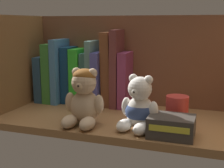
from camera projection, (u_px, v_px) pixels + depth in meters
shelf_board at (125, 121)px, 86.88cm from camera, size 69.39×30.98×2.00cm
shelf_back_panel at (140, 64)px, 99.03cm from camera, size 71.79×1.20×30.50cm
shelf_side_panel_left at (16, 65)px, 95.41cm from camera, size 1.60×33.38×30.50cm
book_0 at (48, 78)px, 106.80cm from camera, size 2.99×13.83×15.14cm
book_1 at (56, 72)px, 105.34cm from camera, size 3.08×14.12×19.49cm
book_2 at (63, 70)px, 104.27cm from camera, size 2.14×14.72×20.98cm
book_3 at (71, 74)px, 103.63cm from camera, size 2.89×9.90×18.48cm
book_4 at (80, 75)px, 102.60cm from camera, size 3.34×10.40×18.00cm
book_5 at (88, 78)px, 101.77cm from camera, size 2.48×10.41×16.83cm
book_6 at (94, 72)px, 100.68cm from camera, size 1.88×11.61×20.70cm
book_7 at (101, 78)px, 100.24cm from camera, size 2.45×13.39×17.22cm
book_8 at (110, 69)px, 98.71cm from camera, size 3.48×10.05×23.48cm
book_9 at (118, 68)px, 97.73cm from camera, size 2.26×11.41×24.17cm
book_10 at (126, 79)px, 97.52cm from camera, size 2.71×11.17×17.36cm
teddy_bear_larger at (84, 98)px, 79.74cm from camera, size 10.77×10.86×14.89cm
teddy_bear_smaller at (139, 108)px, 76.66cm from camera, size 10.43×11.04×13.77cm
pillar_candle at (177, 110)px, 80.67cm from camera, size 5.90×5.90×7.56cm
small_product_box at (171, 126)px, 72.01cm from camera, size 10.61×8.12×4.93cm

